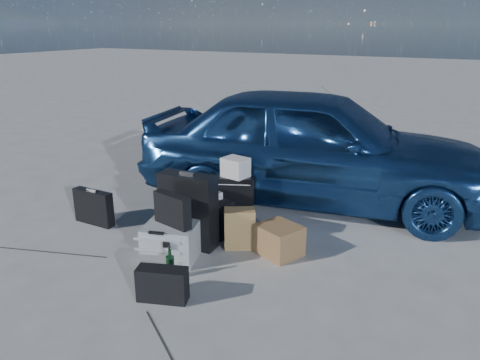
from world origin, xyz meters
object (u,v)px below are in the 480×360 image
briefcase (94,207)px  duffel_bag (199,213)px  green_bottle (170,263)px  pelican_case (171,242)px  suitcase_left (188,210)px  cardboard_box (279,240)px  suitcase_right (234,199)px  car (314,145)px

briefcase → duffel_bag: size_ratio=0.65×
briefcase → green_bottle: briefcase is taller
pelican_case → suitcase_left: 0.38m
briefcase → cardboard_box: 2.11m
green_bottle → briefcase: bearing=159.1°
pelican_case → cardboard_box: bearing=17.4°
pelican_case → duffel_bag: 0.68m
green_bottle → suitcase_right: bearing=95.1°
duffel_bag → cardboard_box: size_ratio=1.95×
pelican_case → cardboard_box: pelican_case is taller
cardboard_box → green_bottle: 1.08m
suitcase_left → suitcase_right: 0.74m
suitcase_left → green_bottle: bearing=-73.1°
car → cardboard_box: 1.64m
briefcase → suitcase_right: suitcase_right is taller
duffel_bag → suitcase_left: bearing=-56.5°
suitcase_left → car: bearing=67.0°
suitcase_right → cardboard_box: bearing=-55.7°
cardboard_box → green_bottle: cardboard_box is taller
car → pelican_case: (-0.61, -2.10, -0.54)m
suitcase_left → duffel_bag: 0.40m
briefcase → suitcase_left: suitcase_left is taller
green_bottle → duffel_bag: bearing=109.3°
suitcase_right → green_bottle: size_ratio=1.84×
pelican_case → duffel_bag: (-0.13, 0.67, 0.02)m
car → duffel_bag: bearing=142.1°
car → suitcase_left: bearing=149.8°
suitcase_left → green_bottle: 0.70m
pelican_case → briefcase: 1.27m
suitcase_right → cardboard_box: suitcase_right is taller
car → green_bottle: bearing=159.9°
suitcase_left → suitcase_right: size_ratio=1.41×
car → pelican_case: size_ratio=8.82×
duffel_bag → green_bottle: size_ratio=2.67×
suitcase_right → cardboard_box: 0.90m
car → briefcase: (-1.86, -1.84, -0.52)m
car → green_bottle: (-0.41, -2.39, -0.57)m
car → suitcase_left: size_ratio=5.63×
car → duffel_bag: size_ratio=5.48×
car → green_bottle: size_ratio=14.62×
briefcase → car: bearing=45.4°
suitcase_right → cardboard_box: (0.76, -0.48, -0.12)m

